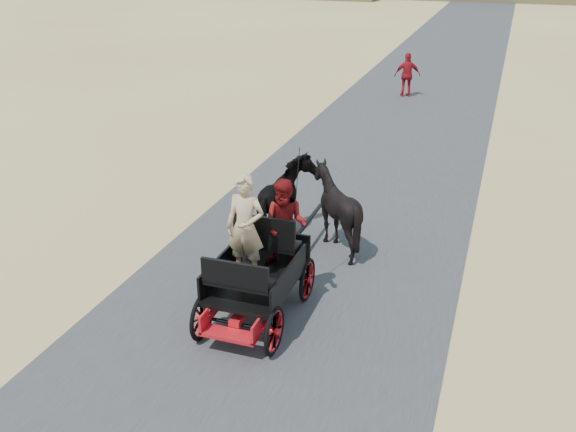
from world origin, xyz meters
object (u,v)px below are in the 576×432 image
(pedestrian, at_px, (407,75))
(horse_right, at_px, (336,209))
(horse_left, at_px, (285,202))
(carriage, at_px, (257,297))

(pedestrian, bearing_deg, horse_right, 75.65)
(horse_left, height_order, horse_right, horse_right)
(horse_left, xyz_separation_m, horse_right, (1.10, 0.00, 0.00))
(horse_right, height_order, pedestrian, pedestrian)
(horse_left, distance_m, pedestrian, 13.98)
(carriage, relative_size, pedestrian, 1.39)
(horse_left, height_order, pedestrian, pedestrian)
(horse_right, bearing_deg, horse_left, 0.00)
(horse_right, bearing_deg, carriage, 79.61)
(carriage, distance_m, pedestrian, 16.98)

